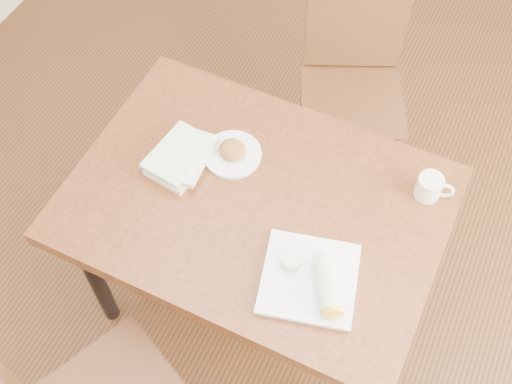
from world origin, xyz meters
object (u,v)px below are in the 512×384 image
at_px(book_stack, 182,157).
at_px(table, 256,213).
at_px(coffee_mug, 430,187).
at_px(plate_scone, 232,153).
at_px(chair_far, 353,74).
at_px(plate_burrito, 315,280).

bearing_deg(book_stack, table, -6.34).
bearing_deg(book_stack, coffee_mug, 16.38).
height_order(plate_scone, book_stack, plate_scone).
distance_m(table, coffee_mug, 0.57).
distance_m(plate_scone, book_stack, 0.17).
distance_m(coffee_mug, book_stack, 0.81).
bearing_deg(chair_far, plate_burrito, -76.77).
bearing_deg(book_stack, chair_far, 68.05).
xyz_separation_m(chair_far, coffee_mug, (0.45, -0.58, 0.25)).
bearing_deg(chair_far, coffee_mug, -52.14).
distance_m(table, chair_far, 0.85).
distance_m(plate_scone, coffee_mug, 0.65).
height_order(table, chair_far, chair_far).
height_order(plate_scone, coffee_mug, coffee_mug).
xyz_separation_m(table, book_stack, (-0.29, 0.03, 0.11)).
bearing_deg(plate_scone, table, -40.31).
xyz_separation_m(table, coffee_mug, (0.49, 0.26, 0.13)).
relative_size(chair_far, coffee_mug, 7.72).
relative_size(table, chair_far, 1.26).
bearing_deg(coffee_mug, book_stack, -163.62).
relative_size(coffee_mug, plate_burrito, 0.37).
height_order(plate_burrito, book_stack, plate_burrito).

